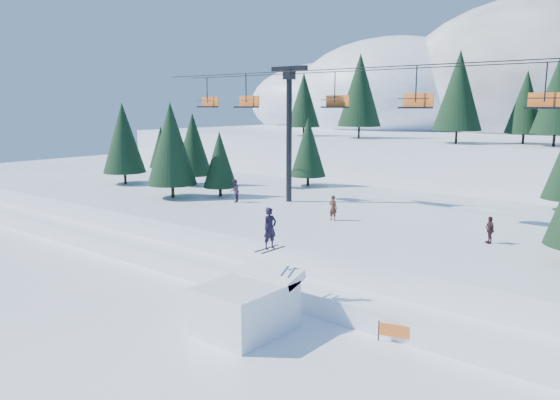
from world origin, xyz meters
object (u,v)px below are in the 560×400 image
Objects in this scene: banner_far at (427,328)px; banner_near at (412,334)px; jump_kicker at (247,304)px; chairlift at (410,114)px.

banner_near is at bearing -102.63° from banner_far.
jump_kicker is 7.85m from banner_far.
chairlift is (-0.31, 16.08, 8.11)m from jump_kicker.
jump_kicker reaches higher than banner_far.
chairlift is 17.08m from banner_near.
banner_near is (6.44, 3.07, -0.68)m from jump_kicker.
jump_kicker is at bearing -154.49° from banner_near.
chairlift reaches higher than banner_near.
banner_far is (6.67, 4.08, -0.68)m from jump_kicker.
chairlift is at bearing 117.43° from banner_near.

